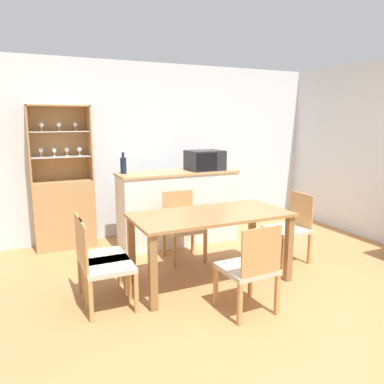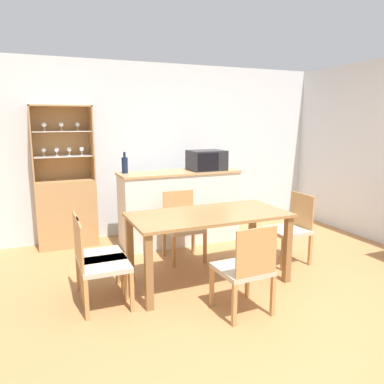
{
  "view_description": "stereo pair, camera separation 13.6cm",
  "coord_description": "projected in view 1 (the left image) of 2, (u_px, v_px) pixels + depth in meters",
  "views": [
    {
      "loc": [
        -2.05,
        -2.8,
        1.73
      ],
      "look_at": [
        -0.15,
        1.26,
        0.86
      ],
      "focal_mm": 35.0,
      "sensor_mm": 36.0,
      "label": 1
    },
    {
      "loc": [
        -1.92,
        -2.86,
        1.73
      ],
      "look_at": [
        -0.15,
        1.26,
        0.86
      ],
      "focal_mm": 35.0,
      "sensor_mm": 36.0,
      "label": 2
    }
  ],
  "objects": [
    {
      "name": "display_cabinet",
      "position": [
        64.0,
        205.0,
        5.08
      ],
      "size": [
        0.78,
        0.37,
        1.91
      ],
      "color": "tan",
      "rests_on": "ground_plane"
    },
    {
      "name": "wine_bottle",
      "position": [
        123.0,
        165.0,
        4.96
      ],
      "size": [
        0.08,
        0.08,
        0.28
      ],
      "color": "#141E38",
      "rests_on": "kitchen_counter"
    },
    {
      "name": "ground_plane",
      "position": [
        260.0,
        299.0,
        3.67
      ],
      "size": [
        18.0,
        18.0,
        0.0
      ],
      "primitive_type": "plane",
      "color": "#B27A47"
    },
    {
      "name": "wall_back",
      "position": [
        163.0,
        149.0,
        5.77
      ],
      "size": [
        6.8,
        0.06,
        2.55
      ],
      "color": "silver",
      "rests_on": "ground_plane"
    },
    {
      "name": "dining_chair_side_right_far",
      "position": [
        290.0,
        228.0,
        4.59
      ],
      "size": [
        0.44,
        0.44,
        0.84
      ],
      "rotation": [
        0.0,
        0.0,
        1.58
      ],
      "color": "#C1B299",
      "rests_on": "ground_plane"
    },
    {
      "name": "microwave",
      "position": [
        205.0,
        160.0,
        5.3
      ],
      "size": [
        0.49,
        0.4,
        0.28
      ],
      "color": "#232328",
      "rests_on": "kitchen_counter"
    },
    {
      "name": "dining_chair_head_near",
      "position": [
        249.0,
        268.0,
        3.34
      ],
      "size": [
        0.45,
        0.45,
        0.84
      ],
      "rotation": [
        0.0,
        0.0,
        0.03
      ],
      "color": "#C1B299",
      "rests_on": "ground_plane"
    },
    {
      "name": "dining_chair_head_far",
      "position": [
        183.0,
        226.0,
        4.66
      ],
      "size": [
        0.46,
        0.46,
        0.84
      ],
      "rotation": [
        0.0,
        0.0,
        3.1
      ],
      "color": "#C1B299",
      "rests_on": "ground_plane"
    },
    {
      "name": "dining_chair_side_left_far",
      "position": [
        98.0,
        256.0,
        3.62
      ],
      "size": [
        0.44,
        0.44,
        0.84
      ],
      "rotation": [
        0.0,
        0.0,
        -1.57
      ],
      "color": "#C1B299",
      "rests_on": "ground_plane"
    },
    {
      "name": "dining_table",
      "position": [
        210.0,
        223.0,
        3.96
      ],
      "size": [
        1.66,
        0.82,
        0.76
      ],
      "color": "olive",
      "rests_on": "ground_plane"
    },
    {
      "name": "kitchen_counter",
      "position": [
        178.0,
        207.0,
        5.28
      ],
      "size": [
        1.69,
        0.54,
        1.02
      ],
      "color": "silver",
      "rests_on": "ground_plane"
    },
    {
      "name": "dining_chair_side_left_near",
      "position": [
        103.0,
        265.0,
        3.41
      ],
      "size": [
        0.45,
        0.45,
        0.84
      ],
      "rotation": [
        0.0,
        0.0,
        -1.59
      ],
      "color": "#C1B299",
      "rests_on": "ground_plane"
    }
  ]
}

